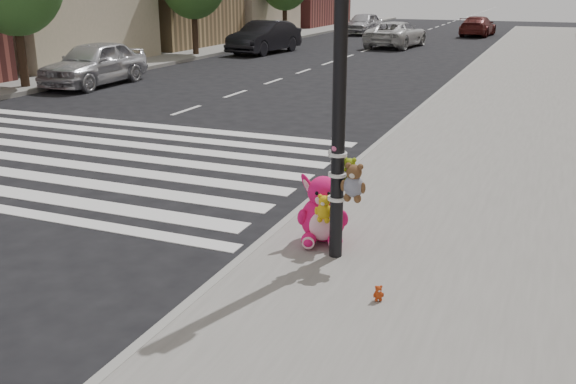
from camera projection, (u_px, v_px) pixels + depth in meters
The scene contains 13 objects.
ground at pixel (71, 290), 7.37m from camera, with size 120.00×120.00×0.00m, color black.
sidewalk_near at pixel (554, 138), 14.31m from camera, with size 7.00×80.00×0.14m, color slate.
sidewalk_far at pixel (131, 58), 29.83m from camera, with size 6.00×80.00×0.14m, color slate.
curb_edge at pixel (402, 126), 15.57m from camera, with size 0.12×80.00×0.15m, color gray.
crosswalk at pixel (68, 150), 13.57m from camera, with size 11.00×6.00×0.01m, color silver, non-canonical shape.
signal_pole at pixel (341, 126), 7.45m from camera, with size 0.70×0.48×4.00m.
pink_bunny at pixel (323, 214), 8.28m from camera, with size 0.74×0.81×0.93m.
red_teddy at pixel (378, 293), 6.80m from camera, with size 0.12×0.08×0.18m, color #B63812, non-canonical shape.
car_silver_far at pixel (94, 63), 21.96m from camera, with size 1.78×4.42×1.50m, color silver.
car_dark_far at pixel (265, 37), 32.14m from camera, with size 1.67×4.80×1.58m, color black.
car_white_near at pixel (396, 34), 35.26m from camera, with size 2.29×4.98×1.38m, color silver.
car_maroon_near at pixel (478, 26), 42.66m from camera, with size 1.82×4.48×1.30m, color #551A18.
car_silver_deep at pixel (363, 23), 44.05m from camera, with size 1.74×4.33×1.47m, color silver.
Camera 1 is at (4.86, -5.19, 3.36)m, focal length 40.00 mm.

